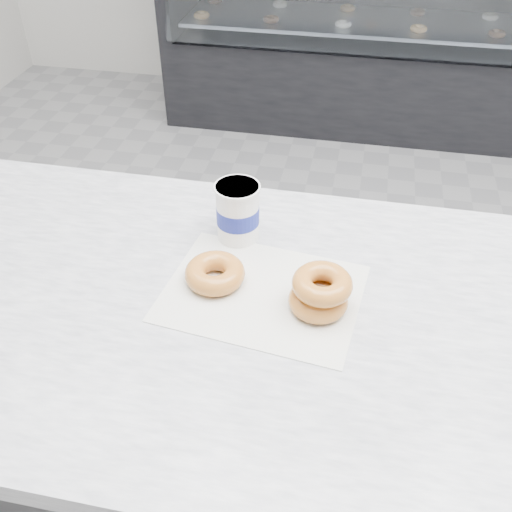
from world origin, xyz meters
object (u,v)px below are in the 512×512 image
(coffee_cup, at_px, (238,212))
(donut_stack, at_px, (320,292))
(counter, at_px, (333,468))
(display_case, at_px, (379,37))
(donut_single, at_px, (215,273))

(coffee_cup, bearing_deg, donut_stack, -22.06)
(counter, bearing_deg, coffee_cup, 141.52)
(display_case, relative_size, donut_single, 22.09)
(donut_stack, height_order, coffee_cup, coffee_cup)
(donut_stack, distance_m, coffee_cup, 0.25)
(counter, height_order, display_case, display_case)
(display_case, xyz_separation_m, donut_single, (-0.26, -2.67, 0.43))
(donut_single, distance_m, coffee_cup, 0.15)
(counter, distance_m, coffee_cup, 0.60)
(donut_single, relative_size, donut_stack, 0.76)
(display_case, relative_size, coffee_cup, 20.29)
(counter, bearing_deg, display_case, 90.00)
(donut_stack, relative_size, coffee_cup, 1.21)
(display_case, bearing_deg, donut_stack, -91.37)
(display_case, distance_m, donut_single, 2.71)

